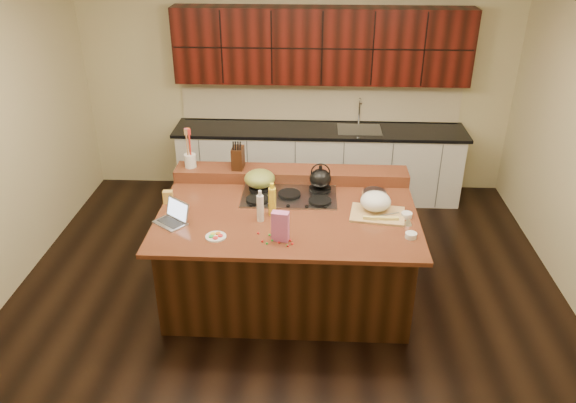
{
  "coord_description": "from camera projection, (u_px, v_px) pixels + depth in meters",
  "views": [
    {
      "loc": [
        0.23,
        -4.57,
        3.43
      ],
      "look_at": [
        0.0,
        0.05,
        1.0
      ],
      "focal_mm": 35.0,
      "sensor_mm": 36.0,
      "label": 1
    }
  ],
  "objects": [
    {
      "name": "gumdrop_4",
      "position": [
        290.0,
        240.0,
        4.75
      ],
      "size": [
        0.02,
        0.02,
        0.02
      ],
      "primitive_type": "ellipsoid",
      "color": "red",
      "rests_on": "island"
    },
    {
      "name": "candy_plate",
      "position": [
        216.0,
        237.0,
        4.81
      ],
      "size": [
        0.19,
        0.19,
        0.01
      ],
      "primitive_type": "cylinder",
      "rotation": [
        0.0,
        0.0,
        0.04
      ],
      "color": "white",
      "rests_on": "island"
    },
    {
      "name": "cooktop",
      "position": [
        289.0,
        195.0,
        5.48
      ],
      "size": [
        0.92,
        0.52,
        0.05
      ],
      "color": "gray",
      "rests_on": "island"
    },
    {
      "name": "utensil_crock",
      "position": [
        190.0,
        161.0,
        5.79
      ],
      "size": [
        0.13,
        0.13,
        0.14
      ],
      "primitive_type": "cylinder",
      "rotation": [
        0.0,
        0.0,
        0.04
      ],
      "color": "white",
      "rests_on": "back_ledge"
    },
    {
      "name": "package_box",
      "position": [
        168.0,
        197.0,
        5.34
      ],
      "size": [
        0.09,
        0.07,
        0.13
      ],
      "primitive_type": "cube",
      "rotation": [
        0.0,
        0.0,
        0.08
      ],
      "color": "gold",
      "rests_on": "island"
    },
    {
      "name": "ramekin_b",
      "position": [
        407.0,
        215.0,
        5.11
      ],
      "size": [
        0.12,
        0.12,
        0.04
      ],
      "primitive_type": "cylinder",
      "rotation": [
        0.0,
        0.0,
        0.26
      ],
      "color": "white",
      "rests_on": "island"
    },
    {
      "name": "ramekin_c",
      "position": [
        383.0,
        197.0,
        5.42
      ],
      "size": [
        0.11,
        0.11,
        0.04
      ],
      "primitive_type": "cylinder",
      "rotation": [
        0.0,
        0.0,
        -0.08
      ],
      "color": "white",
      "rests_on": "island"
    },
    {
      "name": "ramekin_a",
      "position": [
        411.0,
        235.0,
        4.8
      ],
      "size": [
        0.11,
        0.11,
        0.04
      ],
      "primitive_type": "cylinder",
      "rotation": [
        0.0,
        0.0,
        0.14
      ],
      "color": "white",
      "rests_on": "island"
    },
    {
      "name": "kettle",
      "position": [
        320.0,
        179.0,
        5.52
      ],
      "size": [
        0.22,
        0.22,
        0.2
      ],
      "primitive_type": "ellipsoid",
      "rotation": [
        0.0,
        0.0,
        0.01
      ],
      "color": "black",
      "rests_on": "cooktop"
    },
    {
      "name": "back_ledge",
      "position": [
        291.0,
        174.0,
        5.81
      ],
      "size": [
        2.4,
        0.3,
        0.12
      ],
      "primitive_type": "cube",
      "color": "black",
      "rests_on": "island"
    },
    {
      "name": "laptop",
      "position": [
        174.0,
        217.0,
        5.02
      ],
      "size": [
        0.36,
        0.35,
        0.2
      ],
      "rotation": [
        0.0,
        0.0,
        -0.67
      ],
      "color": "#B7B7BC",
      "rests_on": "island"
    },
    {
      "name": "pink_bag",
      "position": [
        280.0,
        226.0,
        4.71
      ],
      "size": [
        0.15,
        0.1,
        0.27
      ],
      "primitive_type": "cube",
      "rotation": [
        0.0,
        0.0,
        -0.16
      ],
      "color": "#C75D9D",
      "rests_on": "island"
    },
    {
      "name": "gumdrop_7",
      "position": [
        287.0,
        246.0,
        4.67
      ],
      "size": [
        0.02,
        0.02,
        0.02
      ],
      "primitive_type": "ellipsoid",
      "color": "#198C26",
      "rests_on": "island"
    },
    {
      "name": "gumdrop_10",
      "position": [
        288.0,
        246.0,
        4.67
      ],
      "size": [
        0.02,
        0.02,
        0.02
      ],
      "primitive_type": "ellipsoid",
      "color": "red",
      "rests_on": "island"
    },
    {
      "name": "gumdrop_9",
      "position": [
        267.0,
        243.0,
        4.7
      ],
      "size": [
        0.02,
        0.02,
        0.02
      ],
      "primitive_type": "ellipsoid",
      "color": "#198C26",
      "rests_on": "island"
    },
    {
      "name": "wooden_tray",
      "position": [
        376.0,
        204.0,
        5.16
      ],
      "size": [
        0.53,
        0.42,
        0.2
      ],
      "rotation": [
        0.0,
        0.0,
        -0.14
      ],
      "color": "tan",
      "rests_on": "island"
    },
    {
      "name": "room",
      "position": [
        288.0,
        169.0,
        5.02
      ],
      "size": [
        5.52,
        5.02,
        2.72
      ],
      "color": "black",
      "rests_on": "ground"
    },
    {
      "name": "vinegar_bottle",
      "position": [
        260.0,
        208.0,
        5.01
      ],
      "size": [
        0.07,
        0.07,
        0.25
      ],
      "primitive_type": "cylinder",
      "rotation": [
        0.0,
        0.0,
        -0.14
      ],
      "color": "silver",
      "rests_on": "island"
    },
    {
      "name": "gumdrop_1",
      "position": [
        270.0,
        235.0,
        4.83
      ],
      "size": [
        0.02,
        0.02,
        0.02
      ],
      "primitive_type": "ellipsoid",
      "color": "#198C26",
      "rests_on": "island"
    },
    {
      "name": "back_counter",
      "position": [
        320.0,
        124.0,
        7.14
      ],
      "size": [
        3.7,
        0.66,
        2.4
      ],
      "color": "silver",
      "rests_on": "ground"
    },
    {
      "name": "green_bowl",
      "position": [
        260.0,
        179.0,
        5.55
      ],
      "size": [
        0.34,
        0.34,
        0.17
      ],
      "primitive_type": "ellipsoid",
      "rotation": [
        0.0,
        0.0,
        -0.13
      ],
      "color": "olive",
      "rests_on": "cooktop"
    },
    {
      "name": "kitchen_timer",
      "position": [
        408.0,
        221.0,
        4.99
      ],
      "size": [
        0.1,
        0.1,
        0.07
      ],
      "primitive_type": "cone",
      "rotation": [
        0.0,
        0.0,
        0.22
      ],
      "color": "silver",
      "rests_on": "island"
    },
    {
      "name": "knife_block",
      "position": [
        238.0,
        158.0,
        5.75
      ],
      "size": [
        0.12,
        0.19,
        0.22
      ],
      "primitive_type": "cube",
      "rotation": [
        0.0,
        0.0,
        -0.05
      ],
      "color": "black",
      "rests_on": "back_ledge"
    },
    {
      "name": "strainer_bowl",
      "position": [
        374.0,
        197.0,
        5.38
      ],
      "size": [
        0.31,
        0.31,
        0.09
      ],
      "primitive_type": "cylinder",
      "rotation": [
        0.0,
        0.0,
        0.33
      ],
      "color": "#996B3F",
      "rests_on": "island"
    },
    {
      "name": "gumdrop_11",
      "position": [
        280.0,
        240.0,
        4.76
      ],
      "size": [
        0.02,
        0.02,
        0.02
      ],
      "primitive_type": "ellipsoid",
      "color": "#198C26",
      "rests_on": "island"
    },
    {
      "name": "gumdrop_5",
      "position": [
        282.0,
        234.0,
        4.83
      ],
      "size": [
        0.02,
        0.02,
        0.02
      ],
      "primitive_type": "ellipsoid",
      "color": "#198C26",
      "rests_on": "island"
    },
    {
      "name": "oil_bottle",
      "position": [
        272.0,
        202.0,
        5.1
      ],
      "size": [
        0.07,
        0.07,
        0.27
      ],
      "primitive_type": "cylinder",
      "rotation": [
        0.0,
        0.0,
        0.06
      ],
      "color": "gold",
      "rests_on": "island"
    },
    {
      "name": "gumdrop_0",
      "position": [
        262.0,
        241.0,
        4.74
      ],
      "size": [
        0.02,
        0.02,
        0.02
      ],
      "primitive_type": "ellipsoid",
      "color": "red",
      "rests_on": "island"
    },
    {
      "name": "gumdrop_3",
      "position": [
        272.0,
        240.0,
        4.75
      ],
      "size": [
        0.02,
        0.02,
        0.02
      ],
      "primitive_type": "ellipsoid",
      "color": "#198C26",
      "rests_on": "island"
    },
    {
      "name": "gumdrop_8",
      "position": [
        292.0,
        244.0,
        4.7
      ],
      "size": [
        0.02,
        0.02,
        0.02
      ],
      "primitive_type": "ellipsoid",
      "color": "red",
      "rests_on": "island"
    },
    {
      "name": "island",
      "position": [
        288.0,
        253.0,
        5.43
      ],
      "size": [
        2.4,
        1.6,
        0.92
      ],
      "color": "black",
      "rests_on": "ground"
    },
    {
      "name": "gumdrop_2",
      "position": [
        279.0,
        242.0,
        4.72
      ],
      "size": [
        0.02,
        0.02,
        0.02
      ],
      "primitive_type": "ellipsoid",
      "color": "red",
      "rests_on": "island"
    },
    {
      "name": "gumdrop_6",
      "position": [
        258.0,
        233.0,
        4.85
      ],
      "size": [
        0.02,
        0.02,
        0.02
      ],
      "primitive_type": "ellipsoid",
      "color": "red",
      "rests_on": "island"
    }
  ]
}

